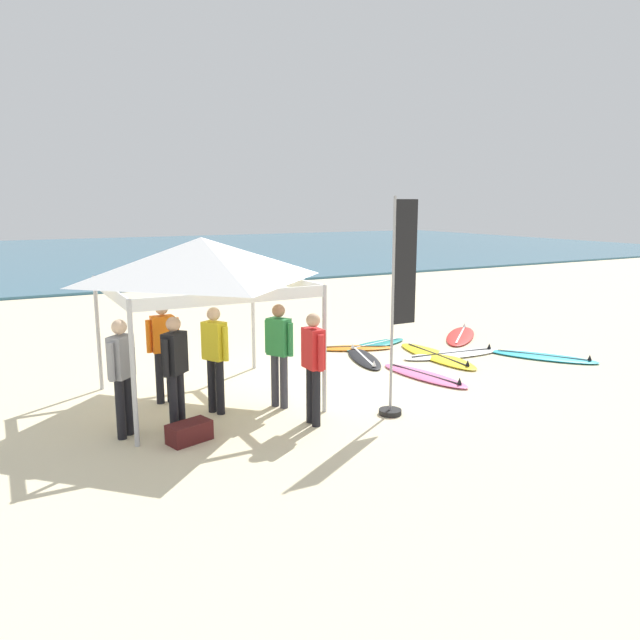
% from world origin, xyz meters
% --- Properties ---
extents(ground_plane, '(80.00, 80.00, 0.00)m').
position_xyz_m(ground_plane, '(0.00, 0.00, 0.00)').
color(ground_plane, beige).
extents(sea, '(80.00, 36.00, 0.10)m').
position_xyz_m(sea, '(0.00, 31.75, 0.05)').
color(sea, '#386B84').
rests_on(sea, ground).
extents(canopy_tent, '(3.06, 3.06, 2.75)m').
position_xyz_m(canopy_tent, '(-2.28, 0.11, 2.39)').
color(canopy_tent, '#B7B7BC').
rests_on(canopy_tent, ground).
extents(surfboard_black, '(1.06, 1.96, 0.19)m').
position_xyz_m(surfboard_black, '(1.51, 1.08, 0.04)').
color(surfboard_black, black).
rests_on(surfboard_black, ground).
extents(surfboard_pink, '(0.89, 2.15, 0.19)m').
position_xyz_m(surfboard_pink, '(1.82, -0.59, 0.04)').
color(surfboard_pink, pink).
rests_on(surfboard_pink, ground).
extents(surfboard_cyan, '(1.73, 2.21, 0.19)m').
position_xyz_m(surfboard_cyan, '(4.99, -0.66, 0.04)').
color(surfboard_cyan, '#23B2CC').
rests_on(surfboard_cyan, ground).
extents(surfboard_yellow, '(0.84, 2.59, 0.19)m').
position_xyz_m(surfboard_yellow, '(3.01, 0.50, 0.04)').
color(surfboard_yellow, yellow).
rests_on(surfboard_yellow, ground).
extents(surfboard_red, '(2.14, 2.05, 0.19)m').
position_xyz_m(surfboard_red, '(4.83, 1.80, 0.04)').
color(surfboard_red, red).
rests_on(surfboard_red, ground).
extents(surfboard_teal, '(1.94, 0.93, 0.19)m').
position_xyz_m(surfboard_teal, '(2.44, 2.03, 0.04)').
color(surfboard_teal, '#19847F').
rests_on(surfboard_teal, ground).
extents(surfboard_white, '(2.46, 0.91, 0.19)m').
position_xyz_m(surfboard_white, '(3.42, 0.46, 0.04)').
color(surfboard_white, white).
rests_on(surfboard_white, ground).
extents(surfboard_orange, '(1.87, 1.20, 0.19)m').
position_xyz_m(surfboard_orange, '(1.77, 2.00, 0.04)').
color(surfboard_orange, orange).
rests_on(surfboard_orange, ground).
extents(person_orange, '(0.55, 0.22, 1.71)m').
position_xyz_m(person_orange, '(-2.92, 0.30, 0.99)').
color(person_orange, black).
rests_on(person_orange, ground).
extents(person_red, '(0.22, 0.55, 1.71)m').
position_xyz_m(person_red, '(-1.22, -1.78, 0.99)').
color(person_red, black).
rests_on(person_red, ground).
extents(person_yellow, '(0.36, 0.50, 1.71)m').
position_xyz_m(person_yellow, '(-2.34, -0.60, 0.99)').
color(person_yellow, black).
rests_on(person_yellow, ground).
extents(person_black, '(0.43, 0.40, 1.71)m').
position_xyz_m(person_black, '(-3.10, -1.08, 0.99)').
color(person_black, black).
rests_on(person_black, ground).
extents(person_grey, '(0.41, 0.42, 1.71)m').
position_xyz_m(person_grey, '(-3.82, -0.93, 0.99)').
color(person_grey, black).
rests_on(person_grey, ground).
extents(person_green, '(0.36, 0.49, 1.71)m').
position_xyz_m(person_green, '(-1.34, -0.81, 0.99)').
color(person_green, '#383842').
rests_on(person_green, ground).
extents(banner_flag, '(0.60, 0.36, 3.40)m').
position_xyz_m(banner_flag, '(0.16, -1.98, 1.57)').
color(banner_flag, '#99999E').
rests_on(banner_flag, ground).
extents(gear_bag_near_tent, '(0.67, 0.48, 0.28)m').
position_xyz_m(gear_bag_near_tent, '(-3.07, -1.56, 0.14)').
color(gear_bag_near_tent, '#4C1919').
rests_on(gear_bag_near_tent, ground).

